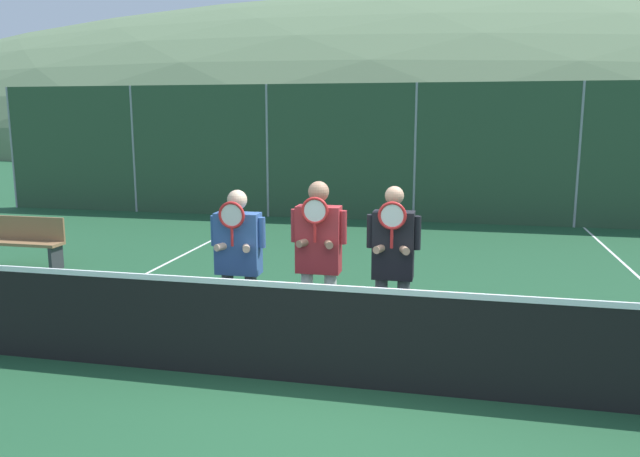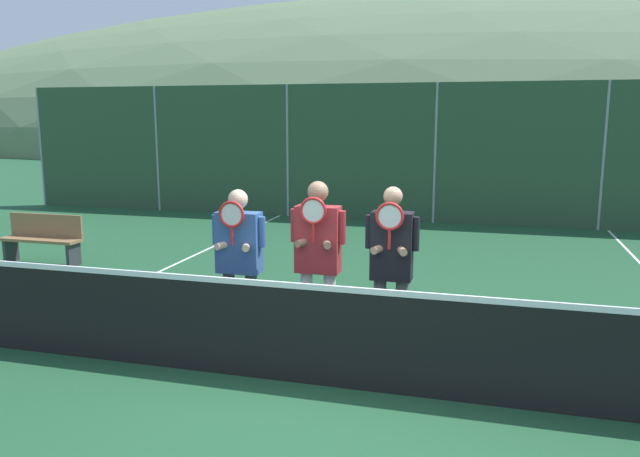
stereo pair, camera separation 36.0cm
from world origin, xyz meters
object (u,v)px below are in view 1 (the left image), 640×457
at_px(car_left_of_center, 405,172).
at_px(bench_courtside, 23,241).
at_px(player_leftmost, 238,255).
at_px(car_center, 593,174).
at_px(player_center_right, 393,261).
at_px(player_center_left, 319,253).
at_px(car_far_left, 245,166).

distance_m(car_left_of_center, bench_courtside, 10.80).
distance_m(player_leftmost, car_left_of_center, 12.00).
height_order(player_leftmost, car_center, car_center).
xyz_separation_m(car_left_of_center, car_center, (5.13, 0.08, 0.04)).
xyz_separation_m(player_center_right, car_center, (4.25, 12.04, -0.11)).
distance_m(player_center_left, bench_courtside, 6.33).
bearing_deg(player_center_right, player_center_left, 177.84).
relative_size(car_far_left, bench_courtside, 3.18).
height_order(player_center_right, car_center, car_center).
height_order(player_leftmost, player_center_left, player_center_left).
distance_m(player_leftmost, player_center_left, 0.88).
bearing_deg(car_left_of_center, player_center_left, -89.56).
distance_m(car_left_of_center, car_center, 5.13).
xyz_separation_m(player_center_right, car_left_of_center, (-0.88, 11.95, -0.15)).
bearing_deg(car_left_of_center, car_center, 0.92).
bearing_deg(player_center_right, car_center, 70.54).
bearing_deg(car_center, player_center_right, -109.46).
bearing_deg(player_center_left, bench_courtside, 154.62).
distance_m(player_center_right, car_center, 12.77).
relative_size(car_left_of_center, car_center, 0.95).
distance_m(car_far_left, car_left_of_center, 5.06).
relative_size(player_leftmost, car_far_left, 0.38).
bearing_deg(bench_courtside, player_center_left, -25.38).
bearing_deg(player_leftmost, player_center_right, 0.56).
bearing_deg(car_center, player_center_left, -112.77).
relative_size(player_center_left, car_center, 0.39).
xyz_separation_m(player_leftmost, player_center_left, (0.88, 0.05, 0.06)).
bearing_deg(car_center, bench_courtside, -139.06).
height_order(player_center_left, car_far_left, car_far_left).
bearing_deg(car_far_left, player_center_right, -64.49).
distance_m(player_center_left, car_center, 13.02).
bearing_deg(player_center_right, car_far_left, 115.51).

